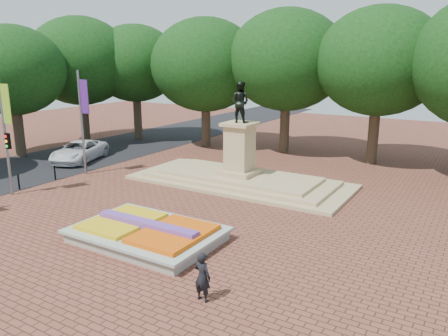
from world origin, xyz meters
name	(u,v)px	position (x,y,z in m)	size (l,w,h in m)	color
ground	(159,222)	(0.00, 0.00, 0.00)	(90.00, 90.00, 0.00)	brown
asphalt_street	(47,164)	(-15.00, 5.00, 0.01)	(9.00, 90.00, 0.02)	black
flower_bed	(148,233)	(1.03, -2.00, 0.38)	(6.30, 4.30, 0.91)	gray
monument	(239,170)	(0.00, 8.00, 0.88)	(14.00, 6.00, 6.40)	tan
tree_row_back	(331,73)	(2.33, 18.00, 6.67)	(44.80, 8.80, 10.43)	#3A2C1F
banner_poles	(1,130)	(-10.08, -1.31, 3.88)	(0.88, 11.17, 7.00)	slate
van	(79,151)	(-13.62, 6.97, 0.77)	(2.56, 5.56, 1.54)	silver
pedestrian	(202,277)	(5.77, -4.75, 0.85)	(0.62, 0.41, 1.70)	black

